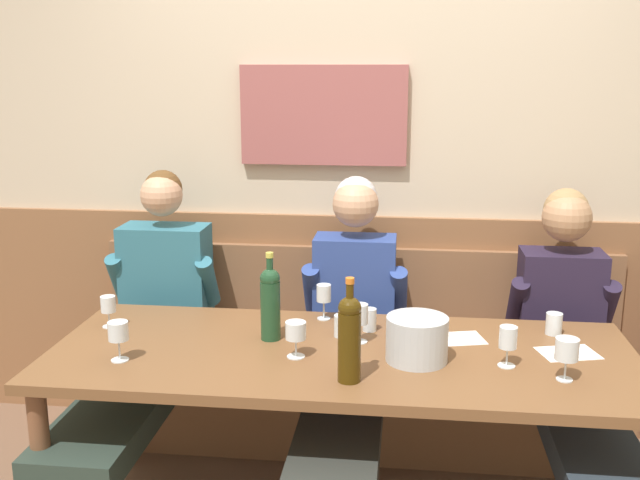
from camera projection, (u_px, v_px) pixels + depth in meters
name	position (u px, v px, depth m)	size (l,w,h in m)	color
room_wall_back	(360.00, 150.00, 3.55)	(6.80, 0.12, 2.80)	beige
wood_wainscot_panel	(357.00, 322.00, 3.69)	(6.80, 0.03, 1.09)	brown
wall_bench	(354.00, 389.00, 3.55)	(2.51, 0.42, 0.94)	brown
dining_table	(341.00, 370.00, 2.79)	(2.21, 0.88, 0.75)	brown
person_center_right_seat	(143.00, 339.00, 3.22)	(0.51, 1.29, 1.33)	#363639
person_left_seat	(349.00, 346.00, 3.11)	(0.48, 1.30, 1.31)	#2D252E
person_right_seat	(574.00, 357.00, 3.01)	(0.47, 1.30, 1.28)	#283130
ice_bucket	(417.00, 339.00, 2.66)	(0.23, 0.23, 0.17)	#B7BEC3
wine_bottle_clear_water	(349.00, 336.00, 2.47)	(0.08, 0.08, 0.37)	#3E2B09
wine_bottle_green_tall	(270.00, 301.00, 2.86)	(0.08, 0.08, 0.35)	#1D4226
wine_glass_center_rear	(567.00, 350.00, 2.49)	(0.08, 0.08, 0.15)	silver
wine_glass_near_bucket	(508.00, 340.00, 2.61)	(0.06, 0.06, 0.15)	silver
wine_glass_mid_right	(118.00, 333.00, 2.66)	(0.07, 0.07, 0.15)	silver
wine_glass_center_front	(296.00, 332.00, 2.69)	(0.08, 0.08, 0.14)	silver
wine_glass_by_bottle	(324.00, 295.00, 3.10)	(0.06, 0.06, 0.15)	silver
wine_glass_left_end	(360.00, 316.00, 2.84)	(0.06, 0.06, 0.15)	silver
wine_glass_mid_left	(108.00, 306.00, 3.01)	(0.06, 0.06, 0.13)	silver
water_tumbler_center	(342.00, 326.00, 2.91)	(0.07, 0.07, 0.09)	silver
water_tumbler_right	(554.00, 324.00, 2.94)	(0.06, 0.06, 0.09)	silver
water_tumbler_left	(370.00, 320.00, 2.97)	(0.06, 0.06, 0.09)	silver
tasting_sheet_left_guest	(456.00, 339.00, 2.89)	(0.21, 0.15, 0.00)	white
tasting_sheet_right_guest	(568.00, 353.00, 2.75)	(0.21, 0.15, 0.00)	white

